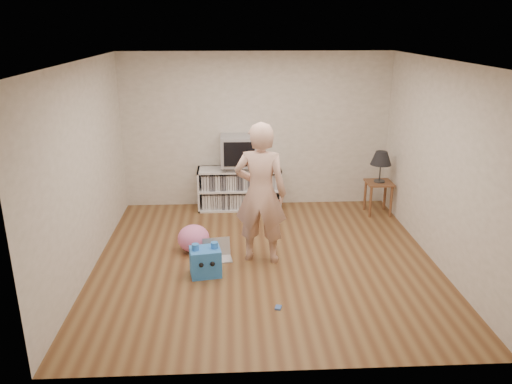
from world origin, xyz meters
The scene contains 13 objects.
ground centered at (0.00, 0.00, 0.00)m, with size 4.50×4.50×0.00m, color brown.
walls centered at (0.00, 0.00, 1.30)m, with size 4.52×4.52×2.60m.
ceiling centered at (0.00, 0.00, 2.60)m, with size 4.50×4.50×0.01m, color white.
media_unit centered at (-0.30, 2.04, 0.35)m, with size 1.40×0.45×0.70m.
dvd_deck centered at (-0.30, 2.02, 0.73)m, with size 0.45×0.35×0.07m, color gray.
crt_tv centered at (-0.30, 2.02, 1.02)m, with size 0.60×0.53×0.50m.
side_table centered at (1.99, 1.65, 0.42)m, with size 0.42×0.42×0.55m.
table_lamp centered at (1.99, 1.65, 0.94)m, with size 0.34×0.34×0.52m.
person centered at (-0.06, 0.04, 0.94)m, with size 0.68×0.45×1.88m, color beige.
laptop centered at (-0.65, 0.11, 0.07)m, with size 0.41×0.35×0.26m.
playing_cards centered at (0.07, -1.20, 0.01)m, with size 0.07×0.09×0.02m, color #456CBA.
plush_blue centered at (-0.78, -0.36, 0.19)m, with size 0.42×0.37×0.44m.
plush_pink centered at (-0.97, 0.35, 0.19)m, with size 0.44×0.44×0.38m, color pink.
Camera 1 is at (-0.43, -6.03, 3.03)m, focal length 35.00 mm.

